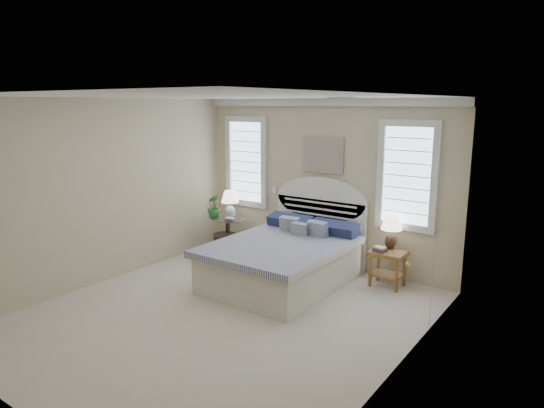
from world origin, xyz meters
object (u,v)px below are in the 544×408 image
(bed, at_px, (287,257))
(nightstand_right, at_px, (388,261))
(lamp_left, at_px, (230,201))
(side_table_left, at_px, (228,232))
(lamp_right, at_px, (391,228))
(floor_pot, at_px, (226,244))

(bed, distance_m, nightstand_right, 1.47)
(bed, relative_size, lamp_left, 4.54)
(side_table_left, bearing_deg, nightstand_right, 1.94)
(lamp_right, bearing_deg, side_table_left, -175.11)
(bed, relative_size, floor_pot, 5.49)
(nightstand_right, bearing_deg, floor_pot, -175.57)
(bed, xyz_separation_m, nightstand_right, (1.30, 0.69, 0.00))
(lamp_right, bearing_deg, bed, -146.48)
(nightstand_right, relative_size, lamp_right, 1.05)
(side_table_left, relative_size, lamp_right, 1.25)
(nightstand_right, distance_m, lamp_right, 0.48)
(bed, height_order, side_table_left, bed)
(lamp_left, bearing_deg, lamp_right, 4.38)
(side_table_left, bearing_deg, floor_pot, -70.08)
(lamp_left, bearing_deg, side_table_left, -141.10)
(bed, distance_m, floor_pot, 1.68)
(floor_pot, bearing_deg, lamp_left, 93.56)
(nightstand_right, distance_m, lamp_left, 2.97)
(bed, relative_size, nightstand_right, 4.29)
(side_table_left, distance_m, nightstand_right, 2.95)
(side_table_left, distance_m, floor_pot, 0.24)
(lamp_right, bearing_deg, lamp_left, -175.62)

